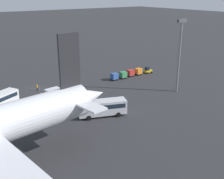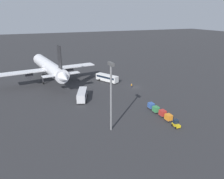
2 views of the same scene
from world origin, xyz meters
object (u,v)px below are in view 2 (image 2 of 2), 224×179
object	(u,v)px
cargo_cart_green	(156,109)
worker_person	(132,86)
cargo_cart_red	(163,113)
shuttle_bus_far	(82,94)
cargo_cart_orange	(169,117)
baggage_tug	(176,124)
airplane	(49,67)
shuttle_bus_near	(107,78)
cargo_cart_blue	(151,106)

from	to	relation	value
cargo_cart_green	worker_person	bearing A→B (deg)	-10.20
cargo_cart_red	worker_person	bearing A→B (deg)	-8.43
shuttle_bus_far	cargo_cart_orange	bearing A→B (deg)	-123.78
cargo_cart_orange	cargo_cart_green	world-z (taller)	same
baggage_tug	cargo_cart_orange	xyz separation A→B (m)	(3.71, -0.24, 0.25)
cargo_cart_orange	cargo_cart_red	size ratio (longest dim) A/B	1.00
baggage_tug	worker_person	size ratio (longest dim) A/B	1.42
airplane	baggage_tug	bearing A→B (deg)	-162.83
shuttle_bus_far	worker_person	distance (m)	23.32
cargo_cart_red	shuttle_bus_far	bearing A→B (deg)	39.07
worker_person	cargo_cart_green	distance (m)	25.31
shuttle_bus_near	cargo_cart_orange	xyz separation A→B (m)	(-43.08, -2.03, -0.74)
worker_person	cargo_cart_red	size ratio (longest dim) A/B	0.84
shuttle_bus_near	cargo_cart_green	bearing A→B (deg)	155.69
airplane	shuttle_bus_far	xyz separation A→B (m)	(-26.43, -7.57, -5.00)
airplane	baggage_tug	distance (m)	62.03
shuttle_bus_near	worker_person	size ratio (longest dim) A/B	6.53
shuttle_bus_near	baggage_tug	xyz separation A→B (m)	(-46.79, -1.78, -0.99)
airplane	shuttle_bus_far	size ratio (longest dim) A/B	4.67
worker_person	cargo_cart_red	bearing A→B (deg)	171.57
shuttle_bus_far	cargo_cart_green	xyz separation A→B (m)	(-19.79, -18.24, -0.80)
airplane	shuttle_bus_near	world-z (taller)	airplane
cargo_cart_blue	shuttle_bus_near	bearing A→B (deg)	3.43
cargo_cart_orange	baggage_tug	bearing A→B (deg)	176.23
worker_person	cargo_cart_green	xyz separation A→B (m)	(-24.91, 4.48, 0.32)
airplane	cargo_cart_blue	world-z (taller)	airplane
cargo_cart_green	cargo_cart_blue	size ratio (longest dim) A/B	1.00
shuttle_bus_far	cargo_cart_red	bearing A→B (deg)	-120.10
baggage_tug	cargo_cart_red	size ratio (longest dim) A/B	1.20
cargo_cart_orange	shuttle_bus_far	bearing A→B (deg)	35.39
airplane	worker_person	bearing A→B (deg)	-132.64
airplane	cargo_cart_green	xyz separation A→B (m)	(-46.23, -25.81, -5.81)
cargo_cart_green	shuttle_bus_near	bearing A→B (deg)	2.83
cargo_cart_orange	cargo_cart_blue	xyz separation A→B (m)	(9.25, 0.00, 0.00)
shuttle_bus_near	cargo_cart_blue	xyz separation A→B (m)	(-33.83, -2.03, -0.74)
airplane	cargo_cart_green	world-z (taller)	airplane
cargo_cart_orange	airplane	bearing A→B (deg)	26.40
cargo_cart_orange	cargo_cart_green	distance (m)	6.17
airplane	shuttle_bus_near	distance (m)	26.22
airplane	cargo_cart_orange	bearing A→B (deg)	-161.09
cargo_cart_red	cargo_cart_blue	bearing A→B (deg)	1.21
cargo_cart_orange	cargo_cart_blue	distance (m)	9.25
shuttle_bus_far	cargo_cart_red	world-z (taller)	shuttle_bus_far
airplane	worker_person	xyz separation A→B (m)	(-21.32, -30.29, -6.13)
shuttle_bus_far	cargo_cart_green	world-z (taller)	shuttle_bus_far
baggage_tug	shuttle_bus_far	bearing A→B (deg)	35.16
cargo_cart_orange	cargo_cart_blue	bearing A→B (deg)	0.00
airplane	shuttle_bus_near	size ratio (longest dim) A/B	4.26
worker_person	shuttle_bus_far	bearing A→B (deg)	102.68
airplane	worker_person	distance (m)	37.54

